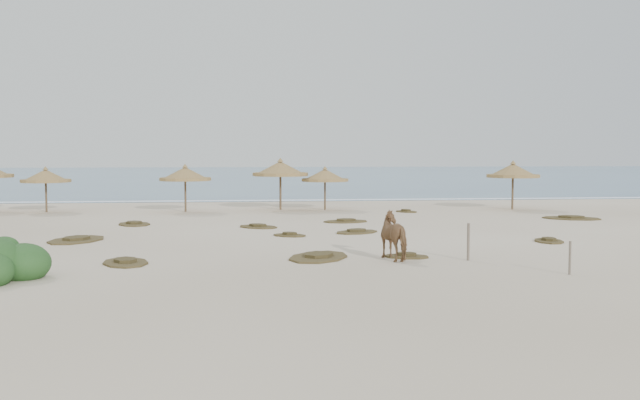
# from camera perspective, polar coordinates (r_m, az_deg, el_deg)

# --- Properties ---
(ground) EXTENTS (160.00, 160.00, 0.00)m
(ground) POSITION_cam_1_polar(r_m,az_deg,el_deg) (23.99, -1.33, -4.41)
(ground) COLOR beige
(ground) RESTS_ON ground
(ocean) EXTENTS (200.00, 100.00, 0.01)m
(ocean) POSITION_cam_1_polar(r_m,az_deg,el_deg) (98.73, -5.04, 1.95)
(ocean) COLOR #2A5280
(ocean) RESTS_ON ground
(foam_line) EXTENTS (70.00, 0.60, 0.01)m
(foam_line) POSITION_cam_1_polar(r_m,az_deg,el_deg) (49.81, -3.88, -0.04)
(foam_line) COLOR white
(foam_line) RESTS_ON ground
(palapa_1) EXTENTS (3.10, 3.10, 2.60)m
(palapa_1) POSITION_cam_1_polar(r_m,az_deg,el_deg) (43.23, -21.10, 1.76)
(palapa_1) COLOR brown
(palapa_1) RESTS_ON ground
(palapa_2) EXTENTS (3.37, 3.37, 2.74)m
(palapa_2) POSITION_cam_1_polar(r_m,az_deg,el_deg) (41.11, -10.74, 2.01)
(palapa_2) COLOR brown
(palapa_2) RESTS_ON ground
(palapa_3) EXTENTS (3.94, 3.94, 3.06)m
(palapa_3) POSITION_cam_1_polar(r_m,az_deg,el_deg) (42.03, -3.19, 2.45)
(palapa_3) COLOR brown
(palapa_3) RESTS_ON ground
(palapa_4) EXTENTS (2.84, 2.84, 2.58)m
(palapa_4) POSITION_cam_1_polar(r_m,az_deg,el_deg) (41.85, 0.40, 1.94)
(palapa_4) COLOR brown
(palapa_4) RESTS_ON ground
(palapa_5) EXTENTS (3.58, 3.58, 2.91)m
(palapa_5) POSITION_cam_1_polar(r_m,az_deg,el_deg) (43.67, 15.18, 2.23)
(palapa_5) COLOR brown
(palapa_5) RESTS_ON ground
(horse) EXTENTS (1.31, 2.00, 1.55)m
(horse) POSITION_cam_1_polar(r_m,az_deg,el_deg) (22.96, 6.18, -2.85)
(horse) COLOR #936542
(horse) RESTS_ON ground
(fence_post_near) EXTENTS (0.11, 0.11, 1.19)m
(fence_post_near) POSITION_cam_1_polar(r_m,az_deg,el_deg) (23.18, 11.78, -3.30)
(fence_post_near) COLOR #6B5D50
(fence_post_near) RESTS_ON ground
(fence_post_far) EXTENTS (0.09, 0.09, 0.95)m
(fence_post_far) POSITION_cam_1_polar(r_m,az_deg,el_deg) (21.35, 19.36, -4.39)
(fence_post_far) COLOR #6B5D50
(fence_post_far) RESTS_ON ground
(scrub_1) EXTENTS (2.66, 3.28, 0.16)m
(scrub_1) POSITION_cam_1_polar(r_m,az_deg,el_deg) (29.22, -18.90, -3.01)
(scrub_1) COLOR brown
(scrub_1) RESTS_ON ground
(scrub_2) EXTENTS (1.72, 1.56, 0.16)m
(scrub_2) POSITION_cam_1_polar(r_m,az_deg,el_deg) (29.19, -2.45, -2.80)
(scrub_2) COLOR brown
(scrub_2) RESTS_ON ground
(scrub_3) EXTENTS (2.43, 2.20, 0.16)m
(scrub_3) POSITION_cam_1_polar(r_m,az_deg,el_deg) (30.38, 2.95, -2.54)
(scrub_3) COLOR brown
(scrub_3) RESTS_ON ground
(scrub_4) EXTENTS (1.32, 1.79, 0.16)m
(scrub_4) POSITION_cam_1_polar(r_m,az_deg,el_deg) (28.72, 17.83, -3.10)
(scrub_4) COLOR brown
(scrub_4) RESTS_ON ground
(scrub_5) EXTENTS (3.46, 3.02, 0.16)m
(scrub_5) POSITION_cam_1_polar(r_m,az_deg,el_deg) (38.68, 19.46, -1.35)
(scrub_5) COLOR brown
(scrub_5) RESTS_ON ground
(scrub_6) EXTENTS (2.06, 2.55, 0.16)m
(scrub_6) POSITION_cam_1_polar(r_m,az_deg,el_deg) (34.70, -14.64, -1.85)
(scrub_6) COLOR brown
(scrub_6) RESTS_ON ground
(scrub_7) EXTENTS (2.45, 1.82, 0.16)m
(scrub_7) POSITION_cam_1_polar(r_m,az_deg,el_deg) (34.87, 2.07, -1.69)
(scrub_7) COLOR brown
(scrub_7) RESTS_ON ground
(scrub_9) EXTENTS (2.82, 3.25, 0.16)m
(scrub_9) POSITION_cam_1_polar(r_m,az_deg,el_deg) (23.28, -0.12, -4.54)
(scrub_9) COLOR brown
(scrub_9) RESTS_ON ground
(scrub_10) EXTENTS (1.55, 1.72, 0.16)m
(scrub_10) POSITION_cam_1_polar(r_m,az_deg,el_deg) (40.74, 6.90, -0.90)
(scrub_10) COLOR brown
(scrub_10) RESTS_ON ground
(scrub_11) EXTENTS (1.91, 2.40, 0.16)m
(scrub_11) POSITION_cam_1_polar(r_m,az_deg,el_deg) (22.95, -15.30, -4.80)
(scrub_11) COLOR brown
(scrub_11) RESTS_ON ground
(scrub_12) EXTENTS (1.72, 1.38, 0.16)m
(scrub_12) POSITION_cam_1_polar(r_m,az_deg,el_deg) (23.58, 6.92, -4.46)
(scrub_12) COLOR brown
(scrub_12) RESTS_ON ground
(scrub_13) EXTENTS (2.35, 2.30, 0.16)m
(scrub_13) POSITION_cam_1_polar(r_m,az_deg,el_deg) (32.51, -4.98, -2.12)
(scrub_13) COLOR brown
(scrub_13) RESTS_ON ground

